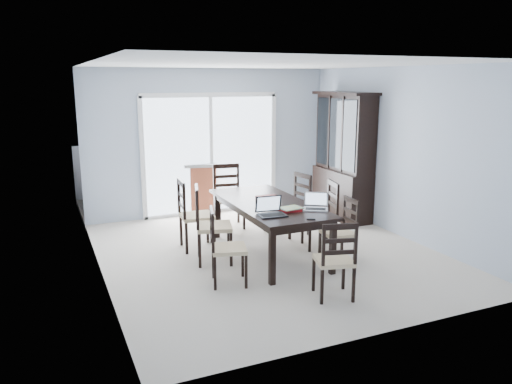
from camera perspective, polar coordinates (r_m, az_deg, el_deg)
floor at (r=7.10m, az=1.44°, el=-7.05°), size 5.00×5.00×0.00m
ceiling at (r=6.69m, az=1.57°, el=14.42°), size 5.00×5.00×0.00m
back_wall at (r=9.08m, az=-5.23°, el=5.70°), size 4.50×0.02×2.60m
wall_left at (r=6.18m, az=-17.77°, el=1.84°), size 0.02×5.00×2.60m
wall_right at (r=7.98m, az=16.34°, el=4.27°), size 0.02×5.00×2.60m
balcony at (r=10.26m, az=-6.84°, el=-1.19°), size 4.50×2.00×0.10m
railing at (r=11.08m, az=-8.43°, el=2.97°), size 4.50×0.06×1.10m
dining_table at (r=6.90m, az=1.47°, el=-1.78°), size 1.00×2.20×0.75m
china_hutch at (r=8.87m, az=9.97°, el=3.91°), size 0.50×1.38×2.20m
sliding_door at (r=9.08m, az=-5.15°, el=4.35°), size 2.52×0.05×2.18m
chair_left_near at (r=5.93m, az=-4.01°, el=-5.32°), size 0.51×0.50×1.07m
chair_left_mid at (r=6.63m, az=-5.71°, el=-2.79°), size 0.57×0.56×1.20m
chair_left_far at (r=7.18m, az=-7.59°, el=-1.71°), size 0.49×0.48×1.18m
chair_right_near at (r=6.74m, az=9.99°, el=-3.56°), size 0.41×0.40×1.01m
chair_right_mid at (r=7.30m, az=7.96°, el=-1.75°), size 0.52×0.51×1.12m
chair_right_far at (r=7.89m, az=4.71°, el=-0.62°), size 0.50×0.49×1.11m
chair_end_near at (r=5.56m, az=9.19°, el=-6.82°), size 0.49×0.50×1.05m
chair_end_far at (r=8.30m, az=-3.25°, el=0.38°), size 0.51×0.52×1.19m
laptop_dark at (r=6.18m, az=1.87°, el=-2.25°), size 0.36×0.26×0.23m
laptop_silver at (r=6.51m, az=6.84°, el=-1.59°), size 0.38×0.35×0.22m
book_stack at (r=6.43m, az=3.93°, el=-1.97°), size 0.30×0.25×0.05m
cell_phone at (r=6.07m, az=6.31°, el=-3.09°), size 0.12×0.09×0.01m
game_box at (r=6.96m, az=1.22°, el=-0.70°), size 0.29×0.15×0.07m
hot_tub at (r=9.81m, az=-9.97°, el=1.11°), size 2.08×1.94×0.92m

